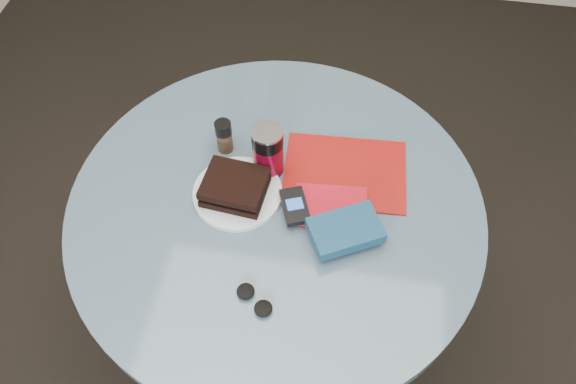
% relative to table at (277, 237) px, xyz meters
% --- Properties ---
extents(ground, '(4.00, 4.00, 0.00)m').
position_rel_table_xyz_m(ground, '(0.00, 0.00, -0.59)').
color(ground, black).
rests_on(ground, ground).
extents(table, '(1.00, 1.00, 0.75)m').
position_rel_table_xyz_m(table, '(0.00, 0.00, 0.00)').
color(table, black).
rests_on(table, ground).
extents(plate, '(0.25, 0.25, 0.01)m').
position_rel_table_xyz_m(plate, '(-0.09, 0.01, 0.17)').
color(plate, white).
rests_on(plate, table).
extents(sandwich, '(0.16, 0.14, 0.05)m').
position_rel_table_xyz_m(sandwich, '(-0.10, 0.00, 0.20)').
color(sandwich, black).
rests_on(sandwich, plate).
extents(soda_can, '(0.08, 0.08, 0.14)m').
position_rel_table_xyz_m(soda_can, '(-0.04, 0.10, 0.24)').
color(soda_can, maroon).
rests_on(soda_can, table).
extents(pepper_grinder, '(0.05, 0.05, 0.10)m').
position_rel_table_xyz_m(pepper_grinder, '(-0.16, 0.14, 0.21)').
color(pepper_grinder, '#412D1B').
rests_on(pepper_grinder, table).
extents(magazine, '(0.31, 0.24, 0.01)m').
position_rel_table_xyz_m(magazine, '(0.15, 0.12, 0.17)').
color(magazine, maroon).
rests_on(magazine, table).
extents(red_book, '(0.18, 0.13, 0.01)m').
position_rel_table_xyz_m(red_book, '(0.13, 0.00, 0.18)').
color(red_book, '#AC0D1D').
rests_on(red_book, magazine).
extents(novel, '(0.19, 0.16, 0.03)m').
position_rel_table_xyz_m(novel, '(0.17, -0.07, 0.20)').
color(novel, navy).
rests_on(novel, red_book).
extents(mp3_player, '(0.09, 0.11, 0.02)m').
position_rel_table_xyz_m(mp3_player, '(0.05, -0.02, 0.19)').
color(mp3_player, black).
rests_on(mp3_player, red_book).
extents(headphones, '(0.10, 0.09, 0.02)m').
position_rel_table_xyz_m(headphones, '(0.00, -0.26, 0.17)').
color(headphones, black).
rests_on(headphones, table).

